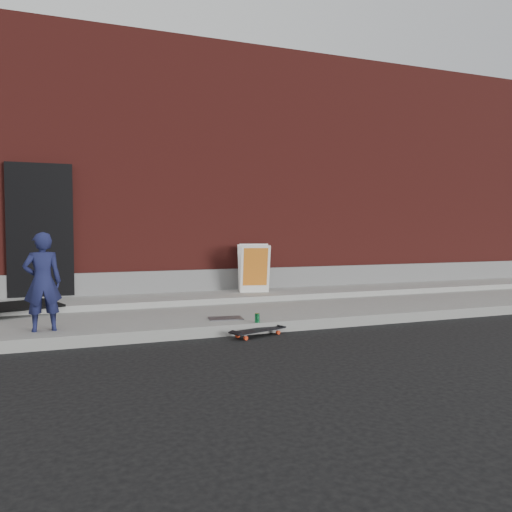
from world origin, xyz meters
name	(u,v)px	position (x,y,z in m)	size (l,w,h in m)	color
ground	(242,335)	(0.00, 0.00, 0.00)	(80.00, 80.00, 0.00)	black
sidewalk	(212,312)	(0.00, 1.50, 0.07)	(20.00, 3.00, 0.15)	gray
apron	(199,298)	(0.00, 2.40, 0.20)	(20.00, 1.20, 0.10)	gray
building	(156,188)	(0.00, 6.99, 2.50)	(20.00, 8.10, 5.00)	#5D1D19
child	(42,282)	(-2.46, 0.44, 0.76)	(0.45, 0.29, 1.23)	#181C44
skateboard	(258,331)	(0.18, -0.12, 0.07)	(0.82, 0.45, 0.09)	red
pizza_sign	(254,268)	(1.06, 2.46, 0.70)	(0.65, 0.73, 0.90)	white
soda_can	(257,318)	(0.23, 0.05, 0.21)	(0.07, 0.07, 0.12)	#1B8845
doormat	(17,306)	(-2.90, 2.00, 0.27)	(1.14, 0.92, 0.03)	black
utility_plate	(226,318)	(-0.09, 0.46, 0.16)	(0.47, 0.30, 0.01)	#505055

